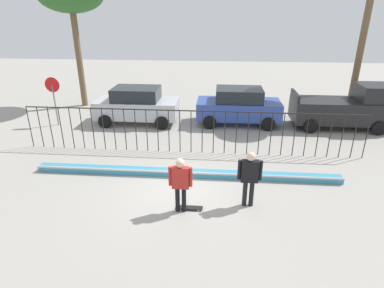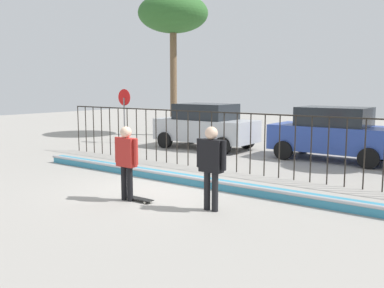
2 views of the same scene
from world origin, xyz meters
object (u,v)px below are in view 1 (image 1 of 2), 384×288
(parked_car_blue, at_px, (238,106))
(pickup_truck, at_px, (345,108))
(skateboard, at_px, (190,208))
(parked_car_silver, at_px, (137,105))
(skateboarder, at_px, (180,181))
(camera_operator, at_px, (250,174))
(stop_sign, at_px, (54,95))

(parked_car_blue, xyz_separation_m, pickup_truck, (5.31, -0.16, 0.06))
(parked_car_blue, relative_size, pickup_truck, 0.91)
(pickup_truck, bearing_deg, skateboard, -134.52)
(parked_car_silver, distance_m, pickup_truck, 10.64)
(skateboarder, height_order, parked_car_blue, parked_car_blue)
(skateboarder, distance_m, parked_car_blue, 8.51)
(pickup_truck, bearing_deg, camera_operator, -127.96)
(skateboarder, height_order, stop_sign, stop_sign)
(parked_car_blue, xyz_separation_m, stop_sign, (-9.42, -1.01, 0.64))
(parked_car_blue, height_order, pickup_truck, pickup_truck)
(skateboard, height_order, camera_operator, camera_operator)
(parked_car_silver, height_order, stop_sign, stop_sign)
(parked_car_silver, bearing_deg, camera_operator, -55.12)
(skateboard, xyz_separation_m, parked_car_blue, (1.80, 8.15, 0.91))
(skateboarder, distance_m, pickup_truck, 10.95)
(parked_car_silver, relative_size, stop_sign, 1.72)
(camera_operator, xyz_separation_m, parked_car_silver, (-5.28, 7.49, -0.11))
(skateboard, xyz_separation_m, pickup_truck, (7.11, 8.00, 0.98))
(skateboard, height_order, pickup_truck, pickup_truck)
(parked_car_silver, distance_m, stop_sign, 4.21)
(parked_car_blue, bearing_deg, pickup_truck, 2.91)
(camera_operator, bearing_deg, stop_sign, 20.14)
(camera_operator, relative_size, parked_car_silver, 0.42)
(skateboard, distance_m, camera_operator, 2.07)
(pickup_truck, xyz_separation_m, stop_sign, (-14.73, -0.86, 0.58))
(camera_operator, bearing_deg, skateboarder, 69.42)
(skateboarder, relative_size, parked_car_silver, 0.40)
(pickup_truck, height_order, stop_sign, stop_sign)
(skateboarder, distance_m, camera_operator, 2.07)
(skateboard, xyz_separation_m, camera_operator, (1.76, 0.38, 1.02))
(skateboarder, bearing_deg, skateboard, 44.86)
(skateboarder, distance_m, parked_car_silver, 8.62)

